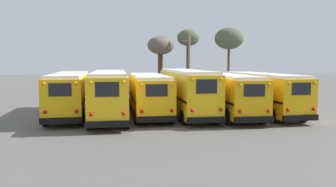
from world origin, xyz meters
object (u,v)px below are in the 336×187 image
object	(u,v)px
utility_pole	(189,64)
bare_tree_3	(161,46)
school_bus_2	(148,93)
school_bus_5	(262,92)
school_bus_3	(186,90)
school_bus_1	(110,93)
school_bus_0	(70,93)
bare_tree_2	(229,39)
school_bus_4	(226,93)
bare_tree_1	(188,40)
bare_tree_0	(159,46)

from	to	relation	value
utility_pole	bare_tree_3	bearing A→B (deg)	105.71
school_bus_2	school_bus_5	world-z (taller)	school_bus_5
school_bus_2	school_bus_5	bearing A→B (deg)	-6.98
school_bus_3	bare_tree_3	world-z (taller)	bare_tree_3
school_bus_1	utility_pole	world-z (taller)	utility_pole
school_bus_0	bare_tree_2	xyz separation A→B (m)	(17.81, 13.77, 5.03)
school_bus_2	bare_tree_2	bearing A→B (deg)	50.48
utility_pole	bare_tree_3	distance (m)	7.40
school_bus_4	school_bus_5	world-z (taller)	school_bus_5
school_bus_0	bare_tree_1	size ratio (longest dim) A/B	1.34
school_bus_0	bare_tree_0	bearing A→B (deg)	57.81
school_bus_1	utility_pole	xyz separation A→B (m)	(9.19, 12.64, 1.96)
school_bus_0	school_bus_5	distance (m)	14.26
school_bus_4	bare_tree_1	xyz separation A→B (m)	(1.39, 15.98, 4.92)
school_bus_2	school_bus_4	world-z (taller)	school_bus_4
school_bus_0	bare_tree_0	xyz separation A→B (m)	(9.19, 14.60, 4.13)
bare_tree_2	bare_tree_1	bearing A→B (deg)	176.47
bare_tree_1	bare_tree_3	size ratio (longest dim) A/B	1.07
school_bus_0	utility_pole	world-z (taller)	utility_pole
school_bus_1	school_bus_4	bearing A→B (deg)	-2.86
bare_tree_0	school_bus_3	bearing A→B (deg)	-92.63
school_bus_5	bare_tree_3	size ratio (longest dim) A/B	1.38
school_bus_4	utility_pole	bearing A→B (deg)	86.85
school_bus_4	bare_tree_1	bearing A→B (deg)	85.03
school_bus_2	bare_tree_2	world-z (taller)	bare_tree_2
school_bus_5	bare_tree_1	distance (m)	16.88
bare_tree_1	school_bus_5	bearing A→B (deg)	-84.90
bare_tree_1	school_bus_0	bearing A→B (deg)	-132.00
school_bus_4	bare_tree_3	size ratio (longest dim) A/B	1.44
school_bus_4	school_bus_5	distance (m)	2.83
utility_pole	bare_tree_0	bearing A→B (deg)	129.53
bare_tree_0	bare_tree_3	xyz separation A→B (m)	(0.92, 3.35, 0.18)
bare_tree_1	bare_tree_2	xyz separation A→B (m)	(5.12, -0.32, 0.16)
school_bus_2	bare_tree_1	distance (m)	17.34
school_bus_1	school_bus_5	world-z (taller)	school_bus_1
school_bus_0	school_bus_1	xyz separation A→B (m)	(2.82, -1.47, 0.07)
bare_tree_0	bare_tree_1	size ratio (longest dim) A/B	0.89
school_bus_3	bare_tree_3	bearing A→B (deg)	85.07
school_bus_5	bare_tree_1	bearing A→B (deg)	95.10
school_bus_1	bare_tree_1	size ratio (longest dim) A/B	1.38
bare_tree_3	school_bus_4	bearing A→B (deg)	-86.58
school_bus_3	bare_tree_3	distance (m)	19.52
bare_tree_1	bare_tree_2	bearing A→B (deg)	-3.53
school_bus_1	school_bus_0	bearing A→B (deg)	152.54
bare_tree_2	school_bus_2	bearing A→B (deg)	-129.52
school_bus_1	school_bus_3	xyz separation A→B (m)	(5.65, 0.44, 0.02)
school_bus_0	utility_pole	bearing A→B (deg)	42.93
utility_pole	bare_tree_0	xyz separation A→B (m)	(-2.83, 3.42, 2.09)
school_bus_3	bare_tree_1	distance (m)	16.41
utility_pole	bare_tree_0	size ratio (longest dim) A/B	1.02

